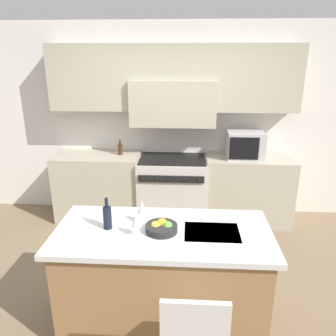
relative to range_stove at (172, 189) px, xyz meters
name	(u,v)px	position (x,y,z in m)	size (l,w,h in m)	color
ground_plane	(164,295)	(0.00, -1.64, -0.46)	(10.00, 10.00, 0.00)	#7A664C
back_cabinetry	(173,106)	(0.00, 0.27, 1.13)	(10.00, 0.46, 2.70)	silver
back_counter	(172,188)	(0.00, 0.02, 0.01)	(3.28, 0.62, 0.94)	#B2AD93
range_stove	(172,189)	(0.00, 0.00, 0.00)	(0.93, 0.70, 0.92)	beige
microwave	(245,145)	(0.97, 0.02, 0.66)	(0.48, 0.40, 0.36)	#B7B7BC
kitchen_island	(163,277)	(0.02, -1.95, 0.00)	(1.76, 0.83, 0.91)	olive
wine_bottle	(107,217)	(-0.43, -1.94, 0.55)	(0.07, 0.07, 0.27)	black
wine_glass_near	(136,220)	(-0.18, -2.04, 0.59)	(0.08, 0.08, 0.20)	white
wine_glass_far	(142,208)	(-0.17, -1.82, 0.59)	(0.08, 0.08, 0.20)	white
fruit_bowl	(162,227)	(0.01, -1.96, 0.49)	(0.26, 0.26, 0.09)	black
oil_bottle_on_counter	(120,149)	(-0.73, 0.06, 0.56)	(0.06, 0.06, 0.21)	#422314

